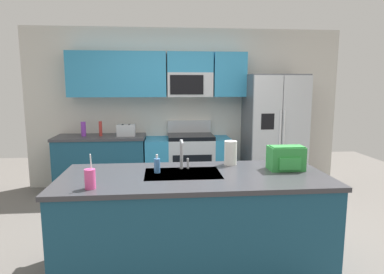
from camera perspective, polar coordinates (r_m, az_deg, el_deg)
name	(u,v)px	position (r m, az deg, el deg)	size (l,w,h in m)	color
ground_plane	(200,239)	(3.87, 1.46, -16.98)	(9.00, 9.00, 0.00)	#66605B
kitchen_wall_unit	(177,98)	(5.55, -2.51, 6.68)	(5.20, 0.43, 2.60)	beige
back_counter	(101,164)	(5.48, -15.25, -4.45)	(1.39, 0.63, 0.90)	navy
range_oven	(188,162)	(5.42, -0.65, -4.37)	(1.36, 0.61, 1.10)	#B7BABF
refrigerator	(273,133)	(5.54, 13.78, 0.74)	(0.90, 0.76, 1.85)	#4C4F54
island_counter	(194,222)	(3.13, 0.37, -14.37)	(2.37, 0.99, 0.90)	navy
toaster	(126,130)	(5.28, -11.21, 1.14)	(0.28, 0.16, 0.18)	#B7BABF
pepper_mill	(101,129)	(5.38, -15.39, 1.39)	(0.05, 0.05, 0.23)	#B2332D
bottle_purple	(83,129)	(5.43, -18.09, 1.32)	(0.08, 0.08, 0.22)	purple
sink_faucet	(182,152)	(3.12, -1.68, -2.57)	(0.08, 0.21, 0.28)	#B7BABF
drink_cup_pink	(90,179)	(2.68, -17.05, -6.85)	(0.08, 0.08, 0.27)	#EA4C93
soap_dispenser	(157,165)	(3.04, -6.00, -4.85)	(0.06, 0.06, 0.17)	#4C8CD8
paper_towel_roll	(231,153)	(3.34, 6.62, -2.71)	(0.12, 0.12, 0.24)	white
backpack	(286,158)	(3.24, 15.81, -3.40)	(0.32, 0.22, 0.23)	green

